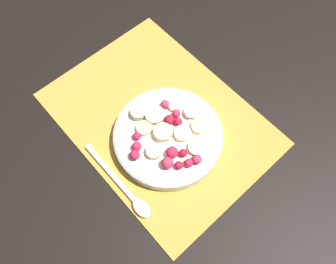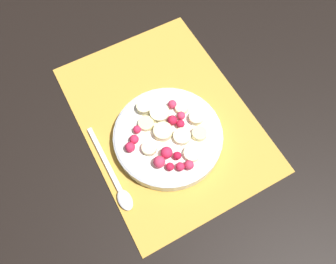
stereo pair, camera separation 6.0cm
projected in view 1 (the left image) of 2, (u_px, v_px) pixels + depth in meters
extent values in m
plane|color=black|center=(159.00, 119.00, 0.65)|extent=(3.00, 3.00, 0.00)
cube|color=gold|center=(159.00, 118.00, 0.65)|extent=(0.43, 0.32, 0.01)
cylinder|color=silver|center=(168.00, 137.00, 0.62)|extent=(0.21, 0.21, 0.02)
torus|color=silver|center=(168.00, 135.00, 0.61)|extent=(0.21, 0.21, 0.01)
cylinder|color=white|center=(168.00, 134.00, 0.61)|extent=(0.18, 0.18, 0.00)
cylinder|color=#F4EAB7|center=(155.00, 116.00, 0.61)|extent=(0.05, 0.05, 0.01)
cylinder|color=beige|center=(199.00, 127.00, 0.61)|extent=(0.04, 0.04, 0.01)
cylinder|color=beige|center=(138.00, 113.00, 0.62)|extent=(0.04, 0.04, 0.01)
cylinder|color=#F4EAB7|center=(182.00, 134.00, 0.60)|extent=(0.04, 0.04, 0.01)
cylinder|color=beige|center=(192.00, 113.00, 0.62)|extent=(0.03, 0.03, 0.01)
cylinder|color=beige|center=(154.00, 152.00, 0.58)|extent=(0.04, 0.04, 0.01)
cylinder|color=beige|center=(144.00, 128.00, 0.61)|extent=(0.04, 0.04, 0.01)
cylinder|color=#F4EAB7|center=(197.00, 148.00, 0.59)|extent=(0.03, 0.03, 0.01)
cylinder|color=beige|center=(163.00, 133.00, 0.60)|extent=(0.05, 0.05, 0.01)
cylinder|color=beige|center=(175.00, 106.00, 0.63)|extent=(0.04, 0.04, 0.01)
sphere|color=red|center=(179.00, 165.00, 0.57)|extent=(0.01, 0.01, 0.01)
sphere|color=#D12347|center=(137.00, 146.00, 0.59)|extent=(0.02, 0.02, 0.02)
sphere|color=#D12347|center=(135.00, 155.00, 0.58)|extent=(0.02, 0.02, 0.02)
sphere|color=#DB3356|center=(197.00, 159.00, 0.58)|extent=(0.02, 0.02, 0.02)
sphere|color=#D12347|center=(189.00, 163.00, 0.57)|extent=(0.02, 0.02, 0.02)
sphere|color=#DB3356|center=(164.00, 103.00, 0.62)|extent=(0.02, 0.02, 0.02)
sphere|color=red|center=(178.00, 122.00, 0.61)|extent=(0.02, 0.02, 0.02)
sphere|color=#D12347|center=(137.00, 136.00, 0.60)|extent=(0.02, 0.02, 0.02)
sphere|color=#DB3356|center=(177.00, 113.00, 0.62)|extent=(0.02, 0.02, 0.02)
sphere|color=#D12347|center=(172.00, 152.00, 0.58)|extent=(0.02, 0.02, 0.02)
sphere|color=#DB3356|center=(167.00, 163.00, 0.57)|extent=(0.02, 0.02, 0.02)
sphere|color=red|center=(168.00, 120.00, 0.61)|extent=(0.02, 0.02, 0.02)
sphere|color=#B21433|center=(183.00, 153.00, 0.58)|extent=(0.01, 0.01, 0.01)
cube|color=silver|center=(110.00, 172.00, 0.60)|extent=(0.14, 0.01, 0.00)
ellipsoid|color=silver|center=(142.00, 208.00, 0.57)|extent=(0.04, 0.02, 0.01)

